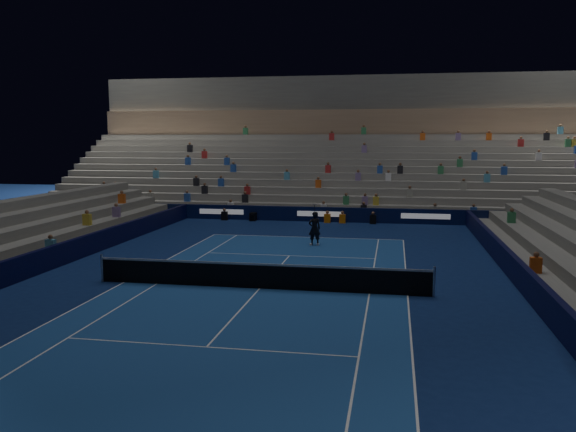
% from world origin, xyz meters
% --- Properties ---
extents(ground, '(90.00, 90.00, 0.00)m').
position_xyz_m(ground, '(0.00, 0.00, 0.00)').
color(ground, '#0D1E50').
rests_on(ground, ground).
extents(court_surface, '(10.97, 23.77, 0.01)m').
position_xyz_m(court_surface, '(0.00, 0.00, 0.01)').
color(court_surface, navy).
rests_on(court_surface, ground).
extents(sponsor_barrier_far, '(44.00, 0.25, 1.00)m').
position_xyz_m(sponsor_barrier_far, '(0.00, 18.50, 0.50)').
color(sponsor_barrier_far, black).
rests_on(sponsor_barrier_far, ground).
extents(sponsor_barrier_east, '(0.25, 37.00, 1.00)m').
position_xyz_m(sponsor_barrier_east, '(9.70, 0.00, 0.50)').
color(sponsor_barrier_east, black).
rests_on(sponsor_barrier_east, ground).
extents(sponsor_barrier_west, '(0.25, 37.00, 1.00)m').
position_xyz_m(sponsor_barrier_west, '(-9.70, 0.00, 0.50)').
color(sponsor_barrier_west, black).
rests_on(sponsor_barrier_west, ground).
extents(grandstand_main, '(44.00, 15.20, 11.20)m').
position_xyz_m(grandstand_main, '(0.00, 27.90, 3.38)').
color(grandstand_main, slate).
rests_on(grandstand_main, ground).
extents(tennis_net, '(12.90, 0.10, 1.10)m').
position_xyz_m(tennis_net, '(0.00, 0.00, 0.50)').
color(tennis_net, '#B2B2B7').
rests_on(tennis_net, ground).
extents(tennis_player, '(0.78, 0.67, 1.81)m').
position_xyz_m(tennis_player, '(0.81, 9.43, 0.91)').
color(tennis_player, black).
rests_on(tennis_player, ground).
extents(broadcast_camera, '(0.43, 0.87, 0.56)m').
position_xyz_m(broadcast_camera, '(-4.65, 18.03, 0.29)').
color(broadcast_camera, black).
rests_on(broadcast_camera, ground).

